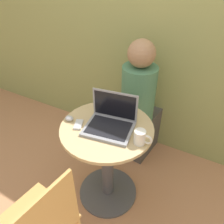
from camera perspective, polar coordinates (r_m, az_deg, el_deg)
ground_plane at (r=2.10m, az=-1.05°, el=-20.05°), size 12.00×12.00×0.00m
back_wall at (r=2.01m, az=11.38°, el=22.60°), size 7.00×0.05×2.60m
round_table at (r=1.73m, az=-1.22°, el=-11.22°), size 0.66×0.66×0.76m
laptop at (r=1.50m, az=-0.36°, el=-2.46°), size 0.36×0.31×0.23m
cell_phone at (r=1.55m, az=-8.75°, el=-3.27°), size 0.09×0.12×0.02m
computer_mouse at (r=1.60m, az=-11.11°, el=-1.63°), size 0.06×0.05×0.04m
coffee_cup at (r=1.39m, az=7.45°, el=-6.59°), size 0.12×0.07×0.10m
person_seated at (r=2.11m, az=7.17°, el=0.40°), size 0.34×0.48×1.22m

